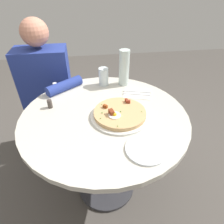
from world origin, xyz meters
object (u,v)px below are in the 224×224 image
at_px(pizza_plate, 120,115).
at_px(water_bottle, 124,68).
at_px(bread_plate, 146,149).
at_px(water_glass, 104,77).
at_px(dining_table, 105,135).
at_px(person_seated, 50,99).
at_px(salt_shaker, 55,87).
at_px(breakfast_pizza, 120,113).
at_px(knife, 137,94).
at_px(fork, 137,91).
at_px(pepper_shaker, 50,104).

bearing_deg(pizza_plate, water_bottle, 75.83).
distance_m(bread_plate, water_glass, 0.67).
bearing_deg(water_glass, dining_table, -95.82).
bearing_deg(bread_plate, person_seated, 123.62).
distance_m(person_seated, salt_shaker, 0.34).
relative_size(breakfast_pizza, knife, 1.62).
bearing_deg(knife, bread_plate, 97.54).
distance_m(fork, salt_shaker, 0.56).
height_order(breakfast_pizza, water_bottle, water_bottle).
relative_size(breakfast_pizza, bread_plate, 1.54).
bearing_deg(person_seated, water_bottle, -18.74).
bearing_deg(pizza_plate, bread_plate, -74.81).
relative_size(bread_plate, salt_shaker, 3.41).
bearing_deg(person_seated, salt_shaker, -64.87).
bearing_deg(pizza_plate, breakfast_pizza, -165.68).
distance_m(pizza_plate, salt_shaker, 0.52).
bearing_deg(pepper_shaker, person_seated, 101.99).
height_order(dining_table, pepper_shaker, pepper_shaker).
bearing_deg(water_bottle, person_seated, 161.26).
bearing_deg(water_glass, knife, -41.26).
distance_m(pizza_plate, knife, 0.26).
xyz_separation_m(person_seated, breakfast_pizza, (0.49, -0.58, 0.23)).
relative_size(fork, knife, 1.00).
distance_m(knife, salt_shaker, 0.55).
distance_m(breakfast_pizza, pepper_shaker, 0.42).
relative_size(pizza_plate, water_glass, 2.61).
relative_size(pizza_plate, water_bottle, 1.33).
bearing_deg(water_bottle, dining_table, -117.76).
distance_m(breakfast_pizza, fork, 0.30).
height_order(bread_plate, water_bottle, water_bottle).
xyz_separation_m(water_glass, water_bottle, (0.14, -0.01, 0.06)).
bearing_deg(pizza_plate, fork, 56.64).
bearing_deg(bread_plate, water_glass, 100.42).
bearing_deg(breakfast_pizza, dining_table, 155.08).
xyz_separation_m(person_seated, bread_plate, (0.56, -0.84, 0.21)).
relative_size(person_seated, bread_plate, 5.99).
height_order(fork, knife, same).
xyz_separation_m(breakfast_pizza, water_bottle, (0.10, 0.38, 0.10)).
bearing_deg(water_glass, breakfast_pizza, -83.14).
height_order(dining_table, breakfast_pizza, breakfast_pizza).
bearing_deg(pizza_plate, dining_table, 155.57).
bearing_deg(water_bottle, knife, -71.13).
height_order(bread_plate, salt_shaker, salt_shaker).
bearing_deg(salt_shaker, bread_plate, -53.68).
distance_m(dining_table, pizza_plate, 0.20).
xyz_separation_m(water_bottle, pepper_shaker, (-0.49, -0.23, -0.10)).
bearing_deg(breakfast_pizza, bread_plate, -74.55).
distance_m(person_seated, bread_plate, 1.03).
distance_m(dining_table, water_glass, 0.42).
height_order(breakfast_pizza, pepper_shaker, breakfast_pizza).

